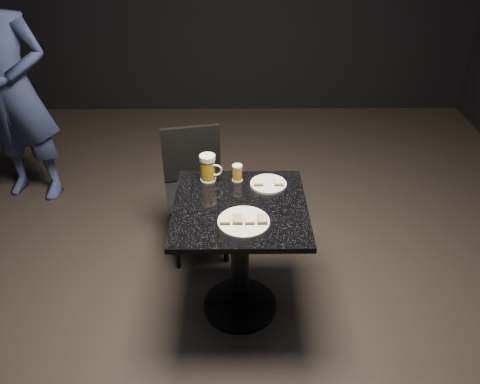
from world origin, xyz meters
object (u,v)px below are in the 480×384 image
(beer_tumbler, at_px, (237,173))
(beer_mug, at_px, (208,168))
(plate_small, at_px, (268,184))
(plate_large, at_px, (244,222))
(table, at_px, (240,241))
(patron, at_px, (11,88))
(chair, at_px, (195,184))

(beer_tumbler, bearing_deg, beer_mug, 178.85)
(beer_mug, height_order, beer_tumbler, beer_mug)
(plate_small, bearing_deg, beer_mug, 170.47)
(plate_large, relative_size, beer_tumbler, 2.63)
(plate_small, bearing_deg, table, -129.29)
(table, bearing_deg, plate_small, 50.71)
(plate_large, bearing_deg, plate_small, 67.72)
(plate_small, relative_size, beer_tumbler, 2.06)
(table, distance_m, beer_mug, 0.44)
(beer_tumbler, bearing_deg, plate_small, -17.06)
(beer_tumbler, bearing_deg, patron, 147.54)
(table, xyz_separation_m, beer_tumbler, (-0.01, 0.25, 0.29))
(patron, relative_size, chair, 2.08)
(plate_small, relative_size, table, 0.27)
(plate_small, distance_m, beer_tumbler, 0.18)
(plate_small, bearing_deg, chair, 137.91)
(table, bearing_deg, plate_large, -83.67)
(table, height_order, beer_tumbler, beer_tumbler)
(plate_large, bearing_deg, chair, 112.35)
(patron, distance_m, table, 2.15)
(patron, xyz_separation_m, chair, (1.37, -0.70, -0.40))
(beer_tumbler, height_order, chair, chair)
(patron, bearing_deg, beer_mug, -25.48)
(plate_large, distance_m, table, 0.29)
(beer_mug, relative_size, beer_tumbler, 1.61)
(beer_mug, xyz_separation_m, chair, (-0.12, 0.35, -0.33))
(plate_large, distance_m, plate_small, 0.37)
(plate_large, relative_size, patron, 0.14)
(beer_tumbler, relative_size, chair, 0.11)
(beer_mug, relative_size, chair, 0.18)
(plate_large, bearing_deg, beer_tumbler, 94.33)
(plate_large, height_order, chair, chair)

